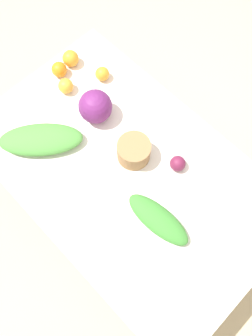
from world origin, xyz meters
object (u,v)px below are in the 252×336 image
paper_bag (134,151)px  orange_0 (102,74)px  greens_bunch_dandelion (158,219)px  orange_2 (66,86)px  orange_3 (71,58)px  beet_root (178,164)px  orange_1 (59,70)px  cabbage_purple (95,107)px  greens_bunch_scallion (41,140)px

paper_bag → orange_0: paper_bag is taller
greens_bunch_dandelion → orange_2: 0.78m
orange_0 → orange_3: 0.18m
beet_root → orange_1: bearing=-176.2°
greens_bunch_dandelion → beet_root: (-0.11, 0.24, 0.00)m
paper_bag → cabbage_purple: bearing=175.2°
cabbage_purple → orange_0: bearing=129.4°
greens_bunch_scallion → orange_3: 0.46m
cabbage_purple → orange_1: size_ratio=2.07×
greens_bunch_dandelion → greens_bunch_scallion: bearing=-169.4°
greens_bunch_scallion → orange_1: (-0.24, 0.31, 0.00)m
orange_1 → paper_bag: bearing=-5.2°
paper_bag → orange_1: paper_bag is taller
orange_1 → orange_2: 0.10m
greens_bunch_scallion → orange_0: greens_bunch_scallion is taller
paper_bag → orange_2: 0.48m
paper_bag → greens_bunch_dandelion: bearing=-26.2°
paper_bag → beet_root: size_ratio=2.11×
greens_bunch_scallion → orange_0: (-0.07, 0.44, -0.00)m
cabbage_purple → orange_2: (-0.21, -0.01, -0.04)m
cabbage_purple → orange_3: cabbage_purple is taller
greens_bunch_dandelion → greens_bunch_scallion: greens_bunch_scallion is taller
beet_root → orange_3: orange_3 is taller
orange_3 → orange_1: bearing=-83.6°
greens_bunch_dandelion → orange_3: orange_3 is taller
greens_bunch_dandelion → orange_0: bearing=154.6°
paper_bag → orange_2: bearing=178.5°
cabbage_purple → orange_2: bearing=-177.1°
greens_bunch_dandelion → beet_root: beet_root is taller
greens_bunch_dandelion → orange_2: (-0.76, 0.15, 0.00)m
greens_bunch_scallion → orange_1: size_ratio=5.03×
beet_root → orange_3: size_ratio=0.86×
paper_bag → beet_root: paper_bag is taller
orange_0 → orange_3: size_ratio=0.85×
greens_bunch_scallion → orange_0: size_ratio=5.44×
greens_bunch_dandelion → orange_2: size_ratio=4.11×
orange_1 → orange_2: (0.10, -0.04, -0.00)m
beet_root → orange_1: (-0.75, -0.05, 0.00)m
orange_0 → orange_1: size_ratio=0.93×
orange_1 → orange_2: size_ratio=1.02×
greens_bunch_dandelion → orange_1: 0.88m
greens_bunch_dandelion → beet_root: size_ratio=4.28×
cabbage_purple → orange_3: 0.33m
paper_bag → greens_bunch_scallion: bearing=-143.0°
orange_0 → orange_2: 0.19m
cabbage_purple → greens_bunch_scallion: cabbage_purple is taller
cabbage_purple → greens_bunch_dandelion: (0.56, -0.16, -0.05)m
cabbage_purple → orange_3: (-0.31, 0.11, -0.04)m
beet_root → orange_3: bearing=177.5°
orange_2 → greens_bunch_scallion: bearing=-62.4°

